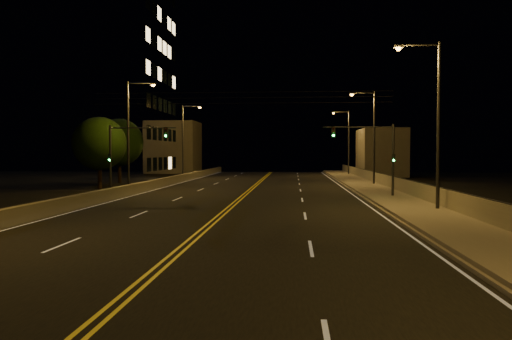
# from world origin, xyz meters

# --- Properties ---
(road) EXTENTS (18.00, 120.00, 0.02)m
(road) POSITION_xyz_m (0.00, 20.00, 0.01)
(road) COLOR black
(road) RESTS_ON ground
(sidewalk) EXTENTS (3.60, 120.00, 0.30)m
(sidewalk) POSITION_xyz_m (10.80, 20.00, 0.15)
(sidewalk) COLOR gray
(sidewalk) RESTS_ON ground
(curb) EXTENTS (0.14, 120.00, 0.15)m
(curb) POSITION_xyz_m (8.93, 20.00, 0.07)
(curb) COLOR gray
(curb) RESTS_ON ground
(parapet_wall) EXTENTS (0.30, 120.00, 1.00)m
(parapet_wall) POSITION_xyz_m (12.45, 20.00, 0.80)
(parapet_wall) COLOR gray
(parapet_wall) RESTS_ON sidewalk
(jersey_barrier) EXTENTS (0.45, 120.00, 0.85)m
(jersey_barrier) POSITION_xyz_m (-9.03, 20.00, 0.43)
(jersey_barrier) COLOR gray
(jersey_barrier) RESTS_ON ground
(distant_building_right) EXTENTS (6.00, 10.00, 6.79)m
(distant_building_right) POSITION_xyz_m (16.50, 66.46, 3.39)
(distant_building_right) COLOR #6D645B
(distant_building_right) RESTS_ON ground
(distant_building_left) EXTENTS (8.00, 8.00, 8.49)m
(distant_building_left) POSITION_xyz_m (-16.00, 74.53, 4.24)
(distant_building_left) COLOR #6D645B
(distant_building_left) RESTS_ON ground
(parapet_rail) EXTENTS (0.06, 120.00, 0.06)m
(parapet_rail) POSITION_xyz_m (12.45, 20.00, 1.33)
(parapet_rail) COLOR black
(parapet_rail) RESTS_ON parapet_wall
(lane_markings) EXTENTS (17.32, 116.00, 0.00)m
(lane_markings) POSITION_xyz_m (0.00, 19.93, 0.02)
(lane_markings) COLOR silver
(lane_markings) RESTS_ON road
(streetlight_1) EXTENTS (2.55, 0.28, 9.41)m
(streetlight_1) POSITION_xyz_m (11.53, 21.05, 5.42)
(streetlight_1) COLOR #2D2D33
(streetlight_1) RESTS_ON ground
(streetlight_2) EXTENTS (2.55, 0.28, 9.41)m
(streetlight_2) POSITION_xyz_m (11.53, 42.94, 5.42)
(streetlight_2) COLOR #2D2D33
(streetlight_2) RESTS_ON ground
(streetlight_3) EXTENTS (2.55, 0.28, 9.41)m
(streetlight_3) POSITION_xyz_m (11.53, 65.76, 5.42)
(streetlight_3) COLOR #2D2D33
(streetlight_3) RESTS_ON ground
(streetlight_5) EXTENTS (2.55, 0.28, 9.41)m
(streetlight_5) POSITION_xyz_m (-9.93, 34.63, 5.42)
(streetlight_5) COLOR #2D2D33
(streetlight_5) RESTS_ON ground
(streetlight_6) EXTENTS (2.55, 0.28, 9.41)m
(streetlight_6) POSITION_xyz_m (-9.93, 55.58, 5.42)
(streetlight_6) COLOR #2D2D33
(streetlight_6) RESTS_ON ground
(traffic_signal_right) EXTENTS (5.11, 0.31, 5.42)m
(traffic_signal_right) POSITION_xyz_m (9.92, 29.39, 3.49)
(traffic_signal_right) COLOR #2D2D33
(traffic_signal_right) RESTS_ON ground
(traffic_signal_left) EXTENTS (5.11, 0.31, 5.42)m
(traffic_signal_left) POSITION_xyz_m (-8.72, 29.39, 3.49)
(traffic_signal_left) COLOR #2D2D33
(traffic_signal_left) RESTS_ON ground
(overhead_wires) EXTENTS (22.00, 0.03, 0.83)m
(overhead_wires) POSITION_xyz_m (0.00, 29.50, 7.40)
(overhead_wires) COLOR black
(building_tower) EXTENTS (24.00, 15.00, 30.72)m
(building_tower) POSITION_xyz_m (-24.44, 54.27, 14.79)
(building_tower) COLOR #6D645B
(building_tower) RESTS_ON ground
(tree_0) EXTENTS (4.94, 4.94, 6.70)m
(tree_0) POSITION_xyz_m (-14.12, 38.13, 4.22)
(tree_0) COLOR black
(tree_0) RESTS_ON ground
(tree_1) EXTENTS (5.29, 5.29, 7.17)m
(tree_1) POSITION_xyz_m (-15.56, 47.48, 4.52)
(tree_1) COLOR black
(tree_1) RESTS_ON ground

